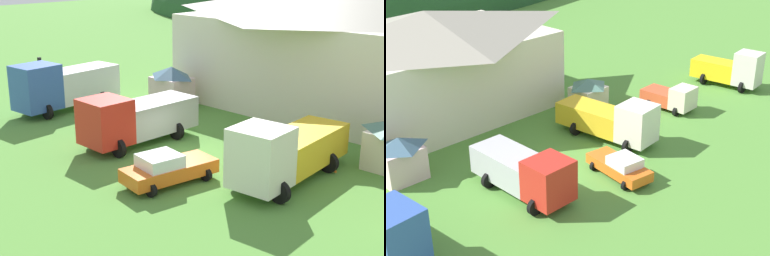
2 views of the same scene
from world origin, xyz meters
TOP-DOWN VIEW (x-y plane):
  - ground_plane at (0.00, 0.00)m, footprint 200.00×200.00m
  - depot_building at (-0.44, 14.85)m, footprint 21.10×12.80m
  - play_shed_pink at (-7.97, 6.71)m, footprint 3.06×2.36m
  - box_truck_blue at (-13.10, 0.56)m, footprint 3.68×8.41m
  - crane_truck_red at (-3.36, -0.64)m, footprint 3.39×7.58m
  - heavy_rig_striped at (6.63, 0.87)m, footprint 3.78×8.42m
  - service_pickup_orange at (2.60, -3.44)m, footprint 2.84×5.10m
  - traffic_light_west at (-16.23, 0.59)m, footprint 0.20×0.32m
  - traffic_cone_near_pickup at (7.75, 3.94)m, footprint 0.36×0.36m
  - traffic_cone_mid_row at (-0.96, -2.32)m, footprint 0.36×0.36m

SIDE VIEW (x-z plane):
  - ground_plane at x=0.00m, z-range 0.00..0.00m
  - traffic_cone_near_pickup at x=7.75m, z-range -0.29..0.29m
  - traffic_cone_mid_row at x=-0.96m, z-range -0.31..0.31m
  - service_pickup_orange at x=2.60m, z-range 0.00..1.66m
  - play_shed_pink at x=-7.97m, z-range 0.05..3.19m
  - crane_truck_red at x=-3.36m, z-range 0.06..3.27m
  - heavy_rig_striped at x=6.63m, z-range -0.05..3.40m
  - box_truck_blue at x=-13.10m, z-range 0.06..3.79m
  - traffic_light_west at x=-16.23m, z-range 0.44..4.00m
  - depot_building at x=-0.44m, z-range 0.14..9.16m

